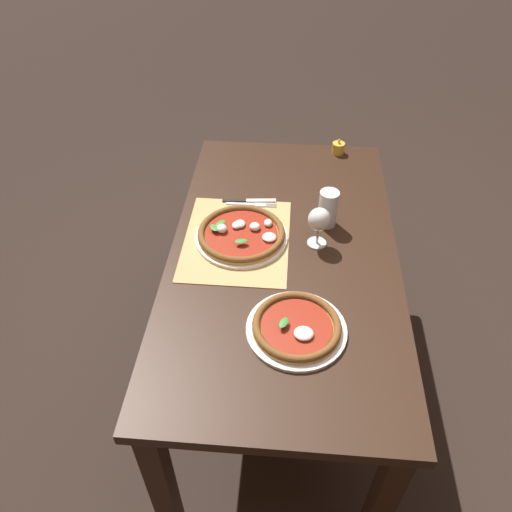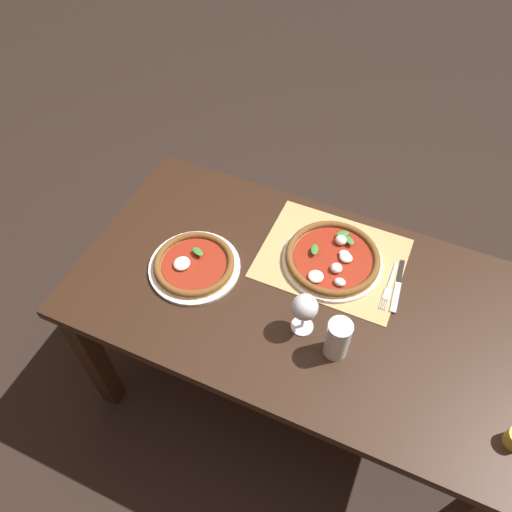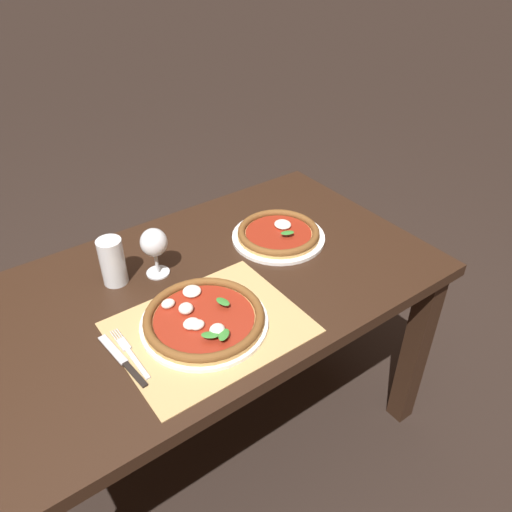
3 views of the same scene
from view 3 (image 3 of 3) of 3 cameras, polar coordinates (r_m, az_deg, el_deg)
The scene contains 9 objects.
ground_plane at distance 2.01m, azimuth -5.73°, elevation -20.16°, with size 24.00×24.00×0.00m, color black.
dining_table at distance 1.53m, azimuth -7.13°, elevation -6.55°, with size 1.49×0.81×0.74m.
paper_placemat at distance 1.33m, azimuth -5.33°, elevation -8.12°, with size 0.48×0.38×0.00m, color tan.
pizza_near at distance 1.32m, azimuth -6.00°, elevation -7.13°, with size 0.34×0.34×0.05m.
pizza_far at distance 1.65m, azimuth 2.59°, elevation 2.55°, with size 0.31×0.31×0.04m.
wine_glass at distance 1.47m, azimuth -11.57°, elevation 1.32°, with size 0.08×0.08×0.16m.
pint_glass at distance 1.49m, azimuth -16.07°, elevation -0.71°, with size 0.07×0.07×0.15m.
fork at distance 1.29m, azimuth -14.23°, elevation -10.67°, with size 0.02×0.20×0.00m.
knife at distance 1.28m, azimuth -15.05°, elevation -11.40°, with size 0.04×0.22×0.01m.
Camera 3 is at (-0.51, -1.02, 1.66)m, focal length 35.00 mm.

